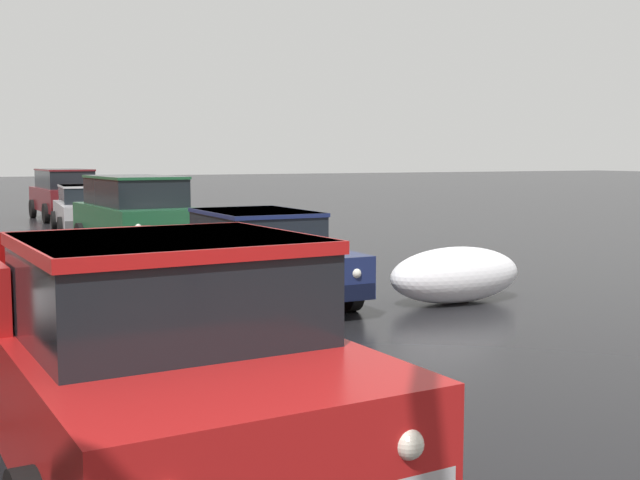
{
  "coord_description": "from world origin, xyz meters",
  "views": [
    {
      "loc": [
        -3.11,
        2.66,
        2.25
      ],
      "look_at": [
        1.3,
        11.08,
        1.27
      ],
      "focal_mm": 45.03,
      "sensor_mm": 36.0,
      "label": 1
    }
  ],
  "objects_px": {
    "sedan_darkblue_parked_kerbside_close": "(260,254)",
    "pickup_truck_red_approaching_near_lane": "(141,355)",
    "suv_green_parked_kerbside_mid": "(135,212)",
    "sedan_silver_parked_far_down_block": "(88,208)",
    "suv_maroon_queued_behind_truck": "(65,192)"
  },
  "relations": [
    {
      "from": "pickup_truck_red_approaching_near_lane",
      "to": "sedan_silver_parked_far_down_block",
      "type": "distance_m",
      "value": 19.1
    },
    {
      "from": "sedan_darkblue_parked_kerbside_close",
      "to": "sedan_silver_parked_far_down_block",
      "type": "relative_size",
      "value": 0.99
    },
    {
      "from": "sedan_darkblue_parked_kerbside_close",
      "to": "pickup_truck_red_approaching_near_lane",
      "type": "bearing_deg",
      "value": -120.21
    },
    {
      "from": "sedan_darkblue_parked_kerbside_close",
      "to": "suv_green_parked_kerbside_mid",
      "type": "relative_size",
      "value": 0.95
    },
    {
      "from": "suv_green_parked_kerbside_mid",
      "to": "sedan_silver_parked_far_down_block",
      "type": "xyz_separation_m",
      "value": [
        0.1,
        5.82,
        -0.24
      ]
    },
    {
      "from": "pickup_truck_red_approaching_near_lane",
      "to": "sedan_darkblue_parked_kerbside_close",
      "type": "xyz_separation_m",
      "value": [
        3.48,
        5.98,
        -0.13
      ]
    },
    {
      "from": "sedan_silver_parked_far_down_block",
      "to": "suv_maroon_queued_behind_truck",
      "type": "bearing_deg",
      "value": 86.4
    },
    {
      "from": "sedan_darkblue_parked_kerbside_close",
      "to": "sedan_silver_parked_far_down_block",
      "type": "height_order",
      "value": "same"
    },
    {
      "from": "pickup_truck_red_approaching_near_lane",
      "to": "sedan_darkblue_parked_kerbside_close",
      "type": "bearing_deg",
      "value": 59.79
    },
    {
      "from": "sedan_darkblue_parked_kerbside_close",
      "to": "suv_maroon_queued_behind_truck",
      "type": "xyz_separation_m",
      "value": [
        0.35,
        18.47,
        0.24
      ]
    },
    {
      "from": "sedan_darkblue_parked_kerbside_close",
      "to": "sedan_silver_parked_far_down_block",
      "type": "bearing_deg",
      "value": 90.05
    },
    {
      "from": "suv_green_parked_kerbside_mid",
      "to": "sedan_silver_parked_far_down_block",
      "type": "distance_m",
      "value": 5.82
    },
    {
      "from": "suv_maroon_queued_behind_truck",
      "to": "pickup_truck_red_approaching_near_lane",
      "type": "bearing_deg",
      "value": -98.9
    },
    {
      "from": "sedan_darkblue_parked_kerbside_close",
      "to": "suv_green_parked_kerbside_mid",
      "type": "height_order",
      "value": "suv_green_parked_kerbside_mid"
    },
    {
      "from": "suv_green_parked_kerbside_mid",
      "to": "sedan_silver_parked_far_down_block",
      "type": "relative_size",
      "value": 1.03
    }
  ]
}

